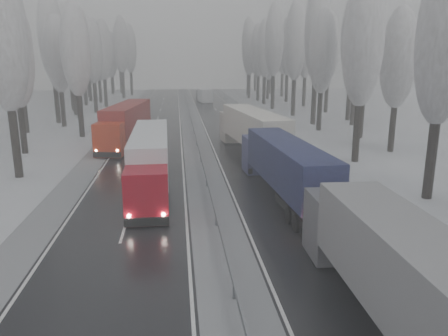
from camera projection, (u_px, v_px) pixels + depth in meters
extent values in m
cube|color=black|center=(253.00, 157.00, 43.19)|extent=(7.50, 200.00, 0.03)
cube|color=black|center=(146.00, 159.00, 42.10)|extent=(7.50, 200.00, 0.03)
cube|color=gray|center=(200.00, 158.00, 42.64)|extent=(3.00, 200.00, 0.04)
cube|color=gray|center=(301.00, 155.00, 43.70)|extent=(2.40, 200.00, 0.04)
cube|color=gray|center=(93.00, 160.00, 41.59)|extent=(2.40, 200.00, 0.04)
cube|color=slate|center=(200.00, 152.00, 42.50)|extent=(0.06, 200.00, 0.32)
cube|color=slate|center=(201.00, 160.00, 40.65)|extent=(0.12, 0.12, 0.60)
cube|color=slate|center=(190.00, 116.00, 71.51)|extent=(0.12, 0.12, 0.60)
cylinder|color=black|center=(431.00, 159.00, 29.70)|extent=(0.68, 0.68, 5.60)
ellipsoid|color=gray|center=(445.00, 36.00, 27.76)|extent=(3.60, 3.60, 11.45)
cylinder|color=black|center=(357.00, 132.00, 40.61)|extent=(0.68, 0.68, 5.62)
ellipsoid|color=gray|center=(363.00, 42.00, 38.66)|extent=(3.60, 3.60, 11.48)
cylinder|color=black|center=(392.00, 128.00, 45.12)|extent=(0.64, 0.64, 4.94)
ellipsoid|color=gray|center=(399.00, 58.00, 43.41)|extent=(3.60, 3.60, 10.09)
cylinder|color=black|center=(357.00, 121.00, 48.84)|extent=(0.66, 0.66, 5.32)
ellipsoid|color=gray|center=(362.00, 51.00, 46.99)|extent=(3.60, 3.60, 10.88)
cylinder|color=black|center=(361.00, 112.00, 52.81)|extent=(0.72, 0.72, 6.31)
ellipsoid|color=gray|center=(367.00, 34.00, 50.62)|extent=(3.60, 3.60, 12.90)
cylinder|color=black|center=(319.00, 110.00, 58.81)|extent=(0.67, 0.67, 5.38)
ellipsoid|color=gray|center=(323.00, 51.00, 56.94)|extent=(3.60, 3.60, 10.98)
cylinder|color=black|center=(353.00, 109.00, 63.41)|extent=(0.62, 0.62, 4.59)
ellipsoid|color=gray|center=(356.00, 63.00, 61.82)|extent=(3.60, 3.60, 9.39)
cylinder|color=black|center=(314.00, 101.00, 63.93)|extent=(0.76, 0.76, 6.95)
ellipsoid|color=gray|center=(317.00, 30.00, 61.52)|extent=(3.60, 3.60, 14.19)
cylinder|color=black|center=(349.00, 99.00, 68.55)|extent=(0.74, 0.74, 6.59)
ellipsoid|color=gray|center=(353.00, 37.00, 66.27)|extent=(3.60, 3.60, 13.46)
cylinder|color=black|center=(293.00, 97.00, 73.86)|extent=(0.72, 0.72, 6.37)
ellipsoid|color=gray|center=(295.00, 41.00, 71.65)|extent=(3.60, 3.60, 13.01)
cylinder|color=black|center=(326.00, 96.00, 78.50)|extent=(0.70, 0.70, 5.97)
ellipsoid|color=gray|center=(329.00, 47.00, 76.43)|extent=(3.60, 3.60, 12.20)
cylinder|color=black|center=(273.00, 91.00, 84.00)|extent=(0.74, 0.74, 6.65)
ellipsoid|color=gray|center=(274.00, 40.00, 81.69)|extent=(3.60, 3.60, 13.59)
cylinder|color=black|center=(304.00, 91.00, 88.68)|extent=(0.71, 0.71, 6.14)
ellipsoid|color=gray|center=(306.00, 46.00, 86.56)|extent=(3.60, 3.60, 12.54)
cylinder|color=black|center=(264.00, 90.00, 93.50)|extent=(0.71, 0.71, 6.05)
ellipsoid|color=gray|center=(265.00, 48.00, 91.40)|extent=(3.60, 3.60, 12.37)
cylinder|color=black|center=(286.00, 88.00, 97.94)|extent=(0.72, 0.72, 6.30)
ellipsoid|color=gray|center=(288.00, 46.00, 95.76)|extent=(3.60, 3.60, 12.87)
cylinder|color=black|center=(258.00, 88.00, 100.77)|extent=(0.70, 0.70, 5.88)
ellipsoid|color=gray|center=(259.00, 50.00, 98.73)|extent=(3.60, 3.60, 12.00)
cylinder|color=black|center=(268.00, 89.00, 105.08)|extent=(0.64, 0.64, 4.86)
ellipsoid|color=gray|center=(268.00, 59.00, 103.39)|extent=(3.60, 3.60, 9.92)
cylinder|color=black|center=(249.00, 86.00, 107.52)|extent=(0.70, 0.70, 5.98)
ellipsoid|color=gray|center=(250.00, 50.00, 105.45)|extent=(3.60, 3.60, 12.21)
cylinder|color=black|center=(282.00, 84.00, 112.30)|extent=(0.71, 0.71, 6.19)
ellipsoid|color=gray|center=(283.00, 49.00, 110.16)|extent=(3.60, 3.60, 12.64)
cylinder|color=black|center=(248.00, 82.00, 117.04)|extent=(0.75, 0.75, 6.86)
ellipsoid|color=gray|center=(248.00, 44.00, 114.66)|extent=(3.60, 3.60, 14.01)
cylinder|color=black|center=(270.00, 83.00, 121.78)|extent=(0.68, 0.68, 5.55)
ellipsoid|color=gray|center=(271.00, 54.00, 119.86)|extent=(3.60, 3.60, 11.33)
cylinder|color=black|center=(248.00, 81.00, 127.50)|extent=(0.71, 0.71, 6.09)
ellipsoid|color=gray|center=(248.00, 51.00, 125.39)|extent=(3.60, 3.60, 12.45)
cylinder|color=black|center=(255.00, 82.00, 131.72)|extent=(0.67, 0.67, 5.49)
ellipsoid|color=gray|center=(255.00, 55.00, 129.82)|extent=(3.60, 3.60, 11.21)
cylinder|color=black|center=(15.00, 142.00, 35.13)|extent=(0.69, 0.69, 5.83)
ellipsoid|color=gray|center=(3.00, 34.00, 33.11)|extent=(3.60, 3.60, 11.92)
cylinder|color=black|center=(23.00, 129.00, 44.25)|extent=(0.65, 0.65, 5.03)
ellipsoid|color=gray|center=(14.00, 56.00, 42.51)|extent=(3.60, 3.60, 10.28)
cylinder|color=black|center=(81.00, 115.00, 53.79)|extent=(0.67, 0.67, 5.44)
ellipsoid|color=gray|center=(75.00, 50.00, 51.90)|extent=(3.60, 3.60, 11.11)
cylinder|color=black|center=(25.00, 111.00, 56.79)|extent=(0.69, 0.69, 5.72)
ellipsoid|color=gray|center=(18.00, 46.00, 54.81)|extent=(3.60, 3.60, 11.69)
cylinder|color=black|center=(63.00, 108.00, 62.03)|extent=(0.66, 0.66, 5.23)
ellipsoid|color=gray|center=(58.00, 54.00, 60.22)|extent=(3.60, 3.60, 10.68)
cylinder|color=black|center=(57.00, 101.00, 65.54)|extent=(0.74, 0.74, 6.60)
ellipsoid|color=gray|center=(51.00, 35.00, 63.25)|extent=(3.60, 3.60, 13.49)
cylinder|color=black|center=(78.00, 102.00, 71.34)|extent=(0.65, 0.65, 5.16)
ellipsoid|color=gray|center=(75.00, 55.00, 69.55)|extent=(3.60, 3.60, 10.54)
cylinder|color=black|center=(75.00, 98.00, 74.98)|extent=(0.69, 0.69, 5.79)
ellipsoid|color=gray|center=(71.00, 48.00, 72.97)|extent=(3.60, 3.60, 11.84)
cylinder|color=black|center=(95.00, 97.00, 77.97)|extent=(0.68, 0.68, 5.64)
ellipsoid|color=gray|center=(92.00, 50.00, 76.01)|extent=(3.60, 3.60, 11.53)
cylinder|color=black|center=(72.00, 93.00, 81.22)|extent=(0.73, 0.73, 6.56)
ellipsoid|color=gray|center=(68.00, 41.00, 78.94)|extent=(3.60, 3.60, 13.40)
cylinder|color=black|center=(106.00, 92.00, 87.70)|extent=(0.69, 0.69, 5.79)
ellipsoid|color=gray|center=(103.00, 50.00, 85.69)|extent=(3.60, 3.60, 11.84)
cylinder|color=black|center=(85.00, 89.00, 90.96)|extent=(0.74, 0.74, 6.65)
ellipsoid|color=gray|center=(81.00, 42.00, 88.66)|extent=(3.60, 3.60, 13.58)
cylinder|color=black|center=(100.00, 91.00, 96.53)|extent=(0.65, 0.65, 5.12)
ellipsoid|color=gray|center=(98.00, 57.00, 94.75)|extent=(3.60, 3.60, 10.46)
cylinder|color=black|center=(90.00, 88.00, 100.00)|extent=(0.69, 0.69, 5.84)
ellipsoid|color=gray|center=(87.00, 51.00, 97.98)|extent=(3.60, 3.60, 11.92)
cylinder|color=black|center=(123.00, 84.00, 107.15)|extent=(0.74, 0.74, 6.67)
ellipsoid|color=gray|center=(121.00, 44.00, 104.84)|extent=(3.60, 3.60, 13.63)
cylinder|color=black|center=(89.00, 85.00, 110.11)|extent=(0.72, 0.72, 6.31)
ellipsoid|color=gray|center=(86.00, 48.00, 107.92)|extent=(3.60, 3.60, 12.88)
cylinder|color=black|center=(131.00, 83.00, 116.36)|extent=(0.72, 0.72, 6.29)
ellipsoid|color=gray|center=(130.00, 48.00, 114.18)|extent=(3.60, 3.60, 12.84)
cylinder|color=black|center=(112.00, 85.00, 119.81)|extent=(0.64, 0.64, 4.86)
ellipsoid|color=gray|center=(111.00, 59.00, 118.13)|extent=(3.60, 3.60, 9.92)
cylinder|color=black|center=(121.00, 81.00, 122.31)|extent=(0.74, 0.74, 6.63)
ellipsoid|color=gray|center=(119.00, 46.00, 120.01)|extent=(3.60, 3.60, 13.54)
cylinder|color=black|center=(113.00, 82.00, 125.99)|extent=(0.69, 0.69, 5.79)
ellipsoid|color=gray|center=(111.00, 53.00, 123.98)|extent=(3.60, 3.60, 11.82)
cube|color=#505056|center=(335.00, 224.00, 20.98)|extent=(2.58, 2.68, 3.05)
cube|color=black|center=(328.00, 202.00, 22.03)|extent=(2.34, 0.14, 1.02)
cube|color=black|center=(325.00, 237.00, 22.60)|extent=(2.54, 0.19, 0.51)
cube|color=slate|center=(427.00, 288.00, 13.06)|extent=(2.81, 13.25, 2.85)
cylinder|color=black|center=(318.00, 254.00, 20.38)|extent=(0.37, 1.06, 1.06)
cylinder|color=black|center=(362.00, 253.00, 20.57)|extent=(0.37, 1.06, 1.06)
sphere|color=white|center=(307.00, 230.00, 22.45)|extent=(0.22, 0.22, 0.22)
sphere|color=white|center=(343.00, 228.00, 22.62)|extent=(0.22, 0.22, 0.22)
cube|color=navy|center=(259.00, 154.00, 36.60)|extent=(2.63, 2.72, 2.98)
cube|color=black|center=(256.00, 143.00, 37.62)|extent=(2.29, 0.23, 0.99)
cube|color=black|center=(255.00, 164.00, 38.17)|extent=(2.49, 0.29, 0.50)
cube|color=#131736|center=(288.00, 163.00, 28.93)|extent=(3.28, 13.04, 2.78)
cube|color=black|center=(324.00, 230.00, 23.22)|extent=(2.29, 0.25, 0.45)
cube|color=black|center=(305.00, 209.00, 25.98)|extent=(2.50, 5.58, 0.45)
cube|color=black|center=(320.00, 230.00, 23.79)|extent=(2.28, 0.19, 0.60)
cylinder|color=black|center=(249.00, 170.00, 35.95)|extent=(0.41, 1.05, 1.03)
cylinder|color=black|center=(274.00, 169.00, 36.28)|extent=(0.41, 1.05, 1.03)
cylinder|color=black|center=(290.00, 216.00, 25.49)|extent=(0.41, 1.05, 1.03)
cylinder|color=black|center=(324.00, 214.00, 25.82)|extent=(0.41, 1.05, 1.03)
cylinder|color=black|center=(297.00, 223.00, 24.25)|extent=(0.41, 1.05, 1.03)
cylinder|color=black|center=(333.00, 221.00, 24.58)|extent=(0.41, 1.05, 1.03)
sphere|color=#FF0C05|center=(308.00, 218.00, 22.81)|extent=(0.20, 0.20, 0.20)
sphere|color=#FF0C05|center=(342.00, 216.00, 23.11)|extent=(0.20, 0.20, 0.20)
sphere|color=white|center=(245.00, 160.00, 37.95)|extent=(0.22, 0.22, 0.22)
sphere|color=white|center=(266.00, 159.00, 38.25)|extent=(0.22, 0.22, 0.22)
cube|color=#B6AFA1|center=(232.00, 126.00, 50.87)|extent=(3.07, 3.17, 3.30)
cube|color=black|center=(230.00, 118.00, 51.98)|extent=(2.52, 0.41, 1.10)
cube|color=black|center=(229.00, 135.00, 52.59)|extent=(2.75, 0.50, 0.55)
cube|color=silver|center=(254.00, 127.00, 42.49)|extent=(4.51, 14.51, 3.08)
cube|color=black|center=(279.00, 168.00, 36.26)|extent=(2.52, 0.44, 0.49)
cube|color=black|center=(266.00, 157.00, 39.27)|extent=(3.13, 6.29, 0.49)
cube|color=black|center=(276.00, 169.00, 36.89)|extent=(2.52, 0.37, 0.66)
cylinder|color=black|center=(225.00, 138.00, 50.08)|extent=(0.52, 1.18, 1.14)
cylinder|color=black|center=(244.00, 137.00, 50.59)|extent=(0.52, 1.18, 1.14)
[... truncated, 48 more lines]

